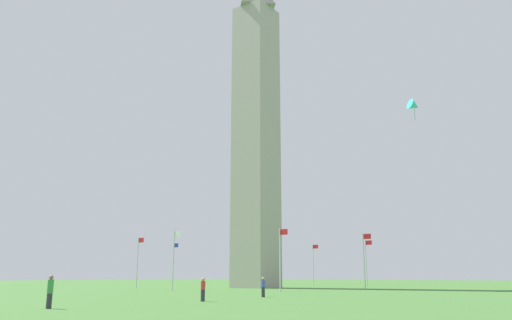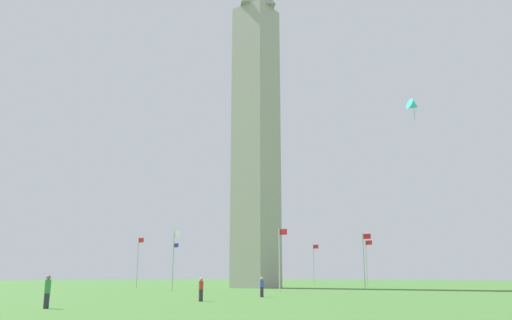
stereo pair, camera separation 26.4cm
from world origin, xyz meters
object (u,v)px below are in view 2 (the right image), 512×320
object	(u,v)px
obelisk_monument	(256,122)
person_red_shirt	(201,289)
flagpole_w	(173,257)
flagpole_ne	(367,261)
flagpole_e	(314,263)
flagpole_se	(241,263)
flagpole_s	(174,262)
person_blue_shirt	(262,287)
flagpole_n	(364,258)
kite_cyan_delta	(414,105)
flagpole_sw	(138,260)
person_green_shirt	(47,292)
flagpole_nw	(280,256)

from	to	relation	value
obelisk_monument	person_red_shirt	distance (m)	45.29
flagpole_w	person_red_shirt	size ratio (longest dim) A/B	4.33
flagpole_ne	flagpole_e	world-z (taller)	same
flagpole_w	person_red_shirt	distance (m)	25.49
obelisk_monument	flagpole_se	distance (m)	26.80
flagpole_s	person_blue_shirt	bearing A→B (deg)	-35.24
flagpole_n	flagpole_se	world-z (taller)	same
flagpole_se	flagpole_ne	bearing A→B (deg)	-0.00
obelisk_monument	flagpole_e	size ratio (longest dim) A/B	7.09
person_blue_shirt	kite_cyan_delta	xyz separation A→B (m)	(7.01, 20.96, 20.32)
flagpole_e	flagpole_sw	world-z (taller)	same
flagpole_s	flagpole_n	bearing A→B (deg)	-0.00
person_blue_shirt	flagpole_se	bearing A→B (deg)	36.17
flagpole_e	person_green_shirt	world-z (taller)	flagpole_e
flagpole_se	flagpole_w	distance (m)	31.00
flagpole_sw	flagpole_nw	world-z (taller)	same
flagpole_s	flagpole_w	bearing A→B (deg)	-45.00
person_blue_shirt	person_green_shirt	bearing A→B (deg)	173.42
obelisk_monument	flagpole_sw	bearing A→B (deg)	-134.84
obelisk_monument	flagpole_n	bearing A→B (deg)	0.00
flagpole_sw	person_green_shirt	distance (m)	43.61
flagpole_sw	flagpole_se	bearing A→B (deg)	90.00
flagpole_sw	flagpole_nw	size ratio (longest dim) A/B	1.00
flagpole_sw	flagpole_w	size ratio (longest dim) A/B	1.00
person_red_shirt	person_green_shirt	bearing A→B (deg)	143.60
obelisk_monument	flagpole_n	distance (m)	26.87
person_red_shirt	kite_cyan_delta	distance (m)	36.07
flagpole_n	person_blue_shirt	distance (m)	25.30
flagpole_nw	person_blue_shirt	size ratio (longest dim) A/B	4.34
flagpole_s	person_blue_shirt	size ratio (longest dim) A/B	4.34
obelisk_monument	flagpole_ne	distance (m)	26.86
flagpole_e	flagpole_sw	xyz separation A→B (m)	(-11.86, -28.64, 0.00)
flagpole_n	person_green_shirt	world-z (taller)	flagpole_n
flagpole_nw	kite_cyan_delta	distance (m)	23.42
flagpole_sw	person_blue_shirt	bearing A→B (deg)	-23.34
flagpole_sw	person_green_shirt	size ratio (longest dim) A/B	3.93
flagpole_w	flagpole_nw	world-z (taller)	same
person_green_shirt	person_red_shirt	distance (m)	10.79
flagpole_e	kite_cyan_delta	bearing A→B (deg)	-39.09
person_green_shirt	kite_cyan_delta	world-z (taller)	kite_cyan_delta
flagpole_ne	flagpole_nw	size ratio (longest dim) A/B	1.00
flagpole_s	flagpole_w	size ratio (longest dim) A/B	1.00
obelisk_monument	flagpole_w	distance (m)	26.83
flagpole_n	flagpole_sw	size ratio (longest dim) A/B	1.00
flagpole_e	person_red_shirt	bearing A→B (deg)	-68.92
obelisk_monument	kite_cyan_delta	distance (m)	26.33
obelisk_monument	flagpole_e	world-z (taller)	obelisk_monument
person_red_shirt	flagpole_s	bearing A→B (deg)	19.63
flagpole_sw	person_red_shirt	xyz separation A→B (m)	(31.12, -21.32, -3.07)
flagpole_se	person_green_shirt	xyz separation A→B (m)	(29.50, -55.71, -2.99)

